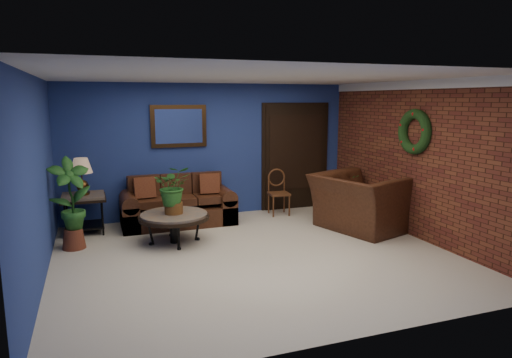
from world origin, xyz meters
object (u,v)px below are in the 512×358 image
object	(u,v)px
end_table	(84,203)
sofa	(178,208)
table_lamp	(82,172)
side_chair	(278,189)
coffee_table	(174,217)
armchair	(361,202)

from	to	relation	value
end_table	sofa	bearing A→B (deg)	0.89
table_lamp	side_chair	distance (m)	3.57
coffee_table	sofa	bearing A→B (deg)	77.09
coffee_table	table_lamp	bearing A→B (deg)	140.95
sofa	coffee_table	size ratio (longest dim) A/B	1.81
table_lamp	armchair	size ratio (longest dim) A/B	0.40
armchair	sofa	bearing A→B (deg)	46.30
end_table	armchair	bearing A→B (deg)	-17.53
end_table	table_lamp	distance (m)	0.53
sofa	coffee_table	bearing A→B (deg)	-102.91
sofa	armchair	distance (m)	3.22
side_chair	coffee_table	bearing A→B (deg)	-147.78
armchair	side_chair	bearing A→B (deg)	14.76
sofa	armchair	bearing A→B (deg)	-26.38
coffee_table	table_lamp	distance (m)	1.81
coffee_table	table_lamp	world-z (taller)	table_lamp
side_chair	armchair	xyz separation A→B (m)	(0.92, -1.47, -0.02)
table_lamp	end_table	bearing A→B (deg)	-45.00
sofa	coffee_table	distance (m)	1.13
coffee_table	side_chair	world-z (taller)	side_chair
side_chair	armchair	size ratio (longest dim) A/B	0.60
sofa	coffee_table	world-z (taller)	sofa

